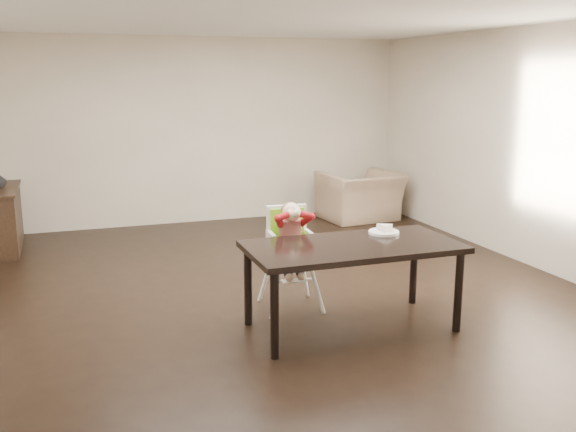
{
  "coord_description": "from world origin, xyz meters",
  "views": [
    {
      "loc": [
        -2.0,
        -5.84,
        2.14
      ],
      "look_at": [
        -0.12,
        -0.51,
        0.9
      ],
      "focal_mm": 40.0,
      "sensor_mm": 36.0,
      "label": 1
    }
  ],
  "objects_px": {
    "armchair": "(360,188)",
    "sideboard": "(2,219)",
    "dining_table": "(353,253)",
    "high_chair": "(290,233)"
  },
  "relations": [
    {
      "from": "high_chair",
      "to": "armchair",
      "type": "bearing_deg",
      "value": 58.74
    },
    {
      "from": "dining_table",
      "to": "high_chair",
      "type": "distance_m",
      "value": 0.75
    },
    {
      "from": "armchair",
      "to": "high_chair",
      "type": "bearing_deg",
      "value": 49.16
    },
    {
      "from": "armchair",
      "to": "dining_table",
      "type": "bearing_deg",
      "value": 57.84
    },
    {
      "from": "high_chair",
      "to": "dining_table",
      "type": "bearing_deg",
      "value": -60.35
    },
    {
      "from": "armchair",
      "to": "sideboard",
      "type": "relative_size",
      "value": 0.87
    },
    {
      "from": "dining_table",
      "to": "high_chair",
      "type": "xyz_separation_m",
      "value": [
        -0.32,
        0.68,
        0.04
      ]
    },
    {
      "from": "dining_table",
      "to": "high_chair",
      "type": "relative_size",
      "value": 1.78
    },
    {
      "from": "dining_table",
      "to": "armchair",
      "type": "relative_size",
      "value": 1.64
    },
    {
      "from": "dining_table",
      "to": "sideboard",
      "type": "bearing_deg",
      "value": 128.78
    }
  ]
}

